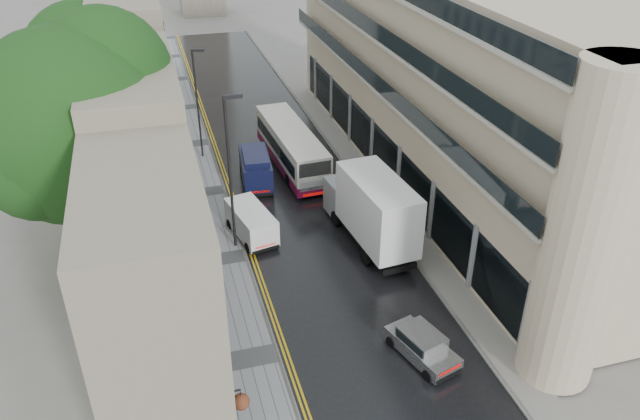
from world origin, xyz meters
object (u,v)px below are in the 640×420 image
white_lorry (367,230)px  silver_hatchback (429,368)px  lamp_post_near (230,176)px  tree_near (76,157)px  pedestrian (195,194)px  cream_bus (288,167)px  lamp_post_far (198,105)px  navy_van (245,179)px  white_van (248,238)px  tree_far (93,88)px

white_lorry → silver_hatchback: 9.27m
silver_hatchback → lamp_post_near: lamp_post_near is taller
tree_near → white_lorry: size_ratio=1.63×
white_lorry → pedestrian: (-8.39, 9.08, -1.29)m
cream_bus → lamp_post_far: 8.64m
pedestrian → lamp_post_near: bearing=112.4°
cream_bus → navy_van: (-3.09, -0.40, -0.24)m
white_van → pedestrian: (-2.30, 6.10, -0.00)m
white_lorry → cream_bus: bearing=96.0°
cream_bus → white_van: 8.39m
silver_hatchback → lamp_post_far: 26.86m
cream_bus → white_van: size_ratio=2.56×
lamp_post_far → pedestrian: bearing=-89.7°
tree_near → white_van: size_ratio=3.30×
tree_near → pedestrian: (5.90, 5.70, -5.98)m
tree_far → white_lorry: tree_far is taller
pedestrian → navy_van: bearing=-162.0°
tree_near → silver_hatchback: bearing=-41.9°
lamp_post_near → lamp_post_far: 12.91m
lamp_post_near → cream_bus: bearing=57.5°
navy_van → pedestrian: size_ratio=2.83×
white_lorry → pedestrian: white_lorry is taller
white_van → silver_hatchback: bearing=-76.6°
cream_bus → lamp_post_far: (-5.16, 6.39, 2.68)m
tree_far → white_lorry: bearing=-49.5°
silver_hatchback → lamp_post_far: bearing=88.2°
tree_far → cream_bus: (12.05, -6.13, -4.74)m
tree_far → white_van: (7.90, -13.41, -5.26)m
silver_hatchback → white_van: size_ratio=0.87×
white_lorry → white_van: size_ratio=2.03×
tree_near → lamp_post_near: (7.58, 0.36, -2.26)m
white_lorry → lamp_post_far: bearing=108.4°
tree_near → pedestrian: 10.15m
tree_near → white_van: (8.20, -0.41, -5.97)m
tree_far → cream_bus: tree_far is taller
silver_hatchback → white_van: 13.40m
lamp_post_near → pedestrian: bearing=111.2°
white_van → tree_far: bearing=108.5°
white_lorry → white_van: bearing=149.2°
lamp_post_far → tree_near: bearing=-108.5°
silver_hatchback → navy_van: size_ratio=0.76×
silver_hatchback → navy_van: bearing=87.4°
lamp_post_near → lamp_post_far: bearing=95.5°
tree_near → cream_bus: 15.15m
white_lorry → navy_van: bearing=112.3°
navy_van → pedestrian: bearing=-161.8°
white_van → navy_van: navy_van is taller
white_van → navy_van: (1.06, 6.88, 0.27)m
white_lorry → navy_van: 11.11m
cream_bus → pedestrian: 6.57m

